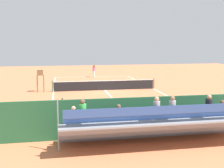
{
  "coord_description": "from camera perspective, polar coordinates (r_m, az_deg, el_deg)",
  "views": [
    {
      "loc": [
        4.37,
        27.78,
        4.8
      ],
      "look_at": [
        0.0,
        4.0,
        1.2
      ],
      "focal_mm": 45.98,
      "sensor_mm": 36.0,
      "label": 1
    }
  ],
  "objects": [
    {
      "name": "line_judge",
      "position": [
        15.0,
        -9.95,
        -6.28
      ],
      "size": [
        0.38,
        0.54,
        1.93
      ],
      "color": "#232328",
      "rests_on": "ground"
    },
    {
      "name": "court_line_markings",
      "position": [
        28.56,
        -1.46,
        -1.2
      ],
      "size": [
        10.1,
        22.2,
        0.01
      ],
      "color": "white",
      "rests_on": "ground"
    },
    {
      "name": "backdrop_wall",
      "position": [
        14.95,
        6.98,
        -6.33
      ],
      "size": [
        18.0,
        0.16,
        2.0
      ],
      "primitive_type": "cube",
      "color": "#235633",
      "rests_on": "ground"
    },
    {
      "name": "tennis_racket",
      "position": [
        39.21,
        -4.64,
        1.43
      ],
      "size": [
        0.58,
        0.4,
        0.03
      ],
      "color": "black",
      "rests_on": "ground"
    },
    {
      "name": "equipment_bag",
      "position": [
        15.97,
        9.09,
        -8.46
      ],
      "size": [
        0.9,
        0.36,
        0.36
      ],
      "primitive_type": "cube",
      "color": "black",
      "rests_on": "ground"
    },
    {
      "name": "courtside_bench",
      "position": [
        16.67,
        15.02,
        -6.57
      ],
      "size": [
        1.8,
        0.4,
        0.93
      ],
      "color": "#9E754C",
      "rests_on": "ground"
    },
    {
      "name": "tennis_net",
      "position": [
        28.45,
        -1.46,
        -0.22
      ],
      "size": [
        10.3,
        0.1,
        1.07
      ],
      "color": "black",
      "rests_on": "ground"
    },
    {
      "name": "ground_plane",
      "position": [
        28.53,
        -1.45,
        -1.22
      ],
      "size": [
        60.0,
        60.0,
        0.0
      ],
      "primitive_type": "plane",
      "color": "#CC7047"
    },
    {
      "name": "tennis_player",
      "position": [
        38.7,
        -3.61,
        2.84
      ],
      "size": [
        0.42,
        0.55,
        1.93
      ],
      "color": "white",
      "rests_on": "ground"
    },
    {
      "name": "tennis_ball_near",
      "position": [
        37.35,
        -4.89,
        1.11
      ],
      "size": [
        0.07,
        0.07,
        0.07
      ],
      "primitive_type": "sphere",
      "color": "#CCDB33",
      "rests_on": "ground"
    },
    {
      "name": "bleacher_stand",
      "position": [
        13.69,
        8.62,
        -7.84
      ],
      "size": [
        9.06,
        2.4,
        2.48
      ],
      "color": "gray",
      "rests_on": "ground"
    },
    {
      "name": "umpire_chair",
      "position": [
        28.15,
        -14.06,
        1.1
      ],
      "size": [
        0.67,
        0.67,
        2.14
      ],
      "color": "brown",
      "rests_on": "ground"
    },
    {
      "name": "tennis_ball_far",
      "position": [
        37.48,
        -1.46,
        1.16
      ],
      "size": [
        0.07,
        0.07,
        0.07
      ],
      "primitive_type": "sphere",
      "color": "#CCDB33",
      "rests_on": "ground"
    }
  ]
}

